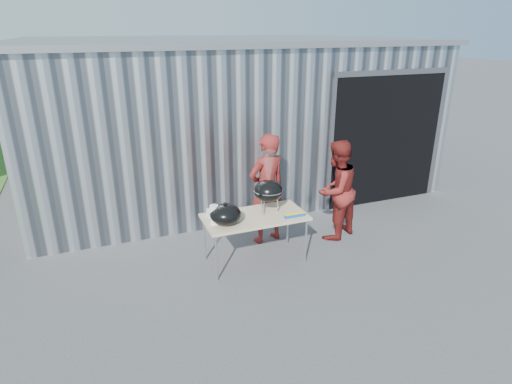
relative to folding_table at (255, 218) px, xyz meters
name	(u,v)px	position (x,y,z in m)	size (l,w,h in m)	color
ground	(261,274)	(-0.05, -0.37, -0.71)	(80.00, 80.00, 0.00)	#3F3F42
building	(224,109)	(0.86, 4.21, 0.83)	(8.20, 6.20, 3.10)	silver
folding_table	(255,218)	(0.00, 0.00, 0.00)	(1.50, 0.75, 0.75)	tan
kettle_grill	(268,186)	(0.23, 0.06, 0.46)	(0.44, 0.44, 0.94)	black
grill_lid	(226,214)	(-0.48, -0.10, 0.18)	(0.44, 0.44, 0.32)	black
paper_towels	(214,215)	(-0.62, -0.05, 0.18)	(0.12, 0.12, 0.28)	white
white_tub	(214,213)	(-0.55, 0.21, 0.09)	(0.20, 0.15, 0.10)	white
foil_box	(295,215)	(0.53, -0.25, 0.07)	(0.32, 0.05, 0.06)	#164690
person_cook	(267,189)	(0.43, 0.57, 0.20)	(0.66, 0.43, 1.81)	maroon
person_bystander	(336,190)	(1.54, 0.29, 0.12)	(0.81, 0.63, 1.66)	maroon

